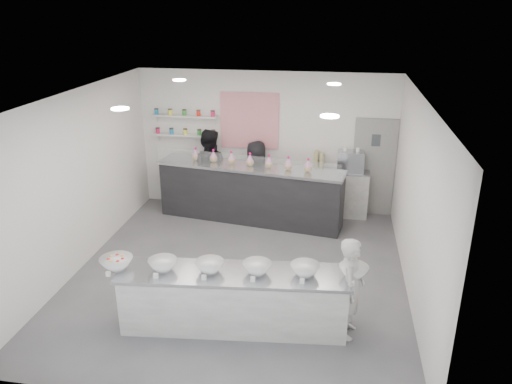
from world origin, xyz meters
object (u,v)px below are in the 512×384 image
prep_counter (234,300)px  woman_prep (351,288)px  espresso_machine (351,162)px  back_bar (250,193)px  staff_left (209,171)px  staff_right (256,178)px  espresso_ledge (336,193)px

prep_counter → woman_prep: 1.62m
prep_counter → espresso_machine: 4.58m
back_bar → espresso_machine: bearing=24.8°
woman_prep → staff_left: (-2.99, 3.95, 0.19)m
staff_left → staff_right: (1.03, 0.00, -0.11)m
back_bar → staff_left: 1.09m
espresso_ledge → staff_right: (-1.69, -0.18, 0.30)m
prep_counter → espresso_machine: (1.59, 4.23, 0.78)m
prep_counter → espresso_machine: size_ratio=5.85×
back_bar → staff_right: bearing=89.9°
espresso_machine → staff_right: size_ratio=0.34×
staff_right → woman_prep: bearing=129.5°
espresso_ledge → staff_left: size_ratio=0.74×
prep_counter → woman_prep: woman_prep is taller
woman_prep → prep_counter: bearing=101.0°
prep_counter → staff_left: bearing=103.4°
prep_counter → back_bar: (-0.42, 3.65, 0.16)m
prep_counter → staff_right: staff_right is taller
espresso_ledge → prep_counter: bearing=-107.5°
back_bar → woman_prep: bearing=-51.5°
espresso_machine → staff_right: 2.00m
espresso_ledge → staff_left: 2.76m
back_bar → espresso_ledge: 1.85m
staff_left → espresso_machine: bearing=-169.7°
woman_prep → back_bar: bearing=36.9°
back_bar → espresso_ledge: back_bar is taller
back_bar → woman_prep: size_ratio=2.66×
prep_counter → espresso_machine: bearing=63.8°
espresso_machine → woman_prep: 4.15m
prep_counter → back_bar: size_ratio=0.83×
espresso_ledge → staff_left: bearing=-176.2°
back_bar → staff_left: (-0.97, 0.39, 0.31)m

